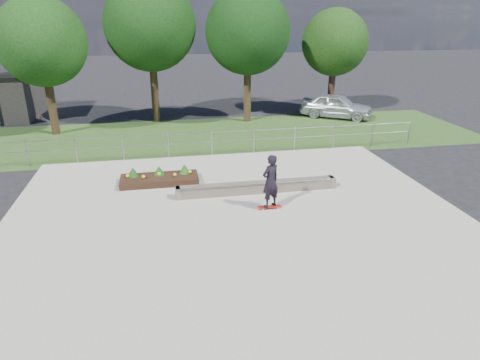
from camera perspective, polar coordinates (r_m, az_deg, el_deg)
name	(u,v)px	position (r m, az deg, el deg)	size (l,w,h in m)	color
ground	(243,231)	(13.26, 0.35, -6.83)	(120.00, 120.00, 0.00)	black
grass_verge	(204,136)	(23.43, -4.81, 5.85)	(30.00, 8.00, 0.02)	#2B491D
concrete_slab	(243,230)	(13.25, 0.35, -6.71)	(15.00, 15.00, 0.06)	#A8A395
fence	(212,140)	(19.88, -3.78, 5.30)	(20.06, 0.06, 1.20)	#94969C
tree_far_left	(42,42)	(25.17, -24.93, 16.32)	(4.55, 4.55, 7.15)	black
tree_mid_left	(150,25)	(26.47, -11.91, 19.57)	(5.25, 5.25, 8.25)	black
tree_mid_right	(248,32)	(26.02, 1.03, 19.14)	(4.90, 4.90, 7.70)	#312213
tree_far_right	(335,43)	(29.27, 12.54, 17.45)	(4.20, 4.20, 6.60)	black
grind_ledge	(257,187)	(15.79, 2.31, -0.97)	(6.00, 0.44, 0.43)	brown
planter_bed	(159,178)	(17.03, -10.69, 0.29)	(3.00, 1.20, 0.61)	black
skateboarder	(270,181)	(14.21, 4.08, -0.18)	(0.80, 0.70, 1.92)	white
parked_car	(336,106)	(28.14, 12.72, 9.63)	(1.80, 4.47, 1.52)	silver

